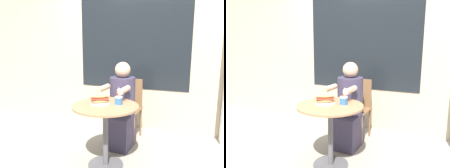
% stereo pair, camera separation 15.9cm
% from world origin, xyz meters
% --- Properties ---
extents(ground_plane, '(8.00, 8.00, 0.00)m').
position_xyz_m(ground_plane, '(0.00, 0.00, 0.00)').
color(ground_plane, gray).
extents(storefront_wall, '(8.00, 0.09, 2.80)m').
position_xyz_m(storefront_wall, '(-0.00, 1.31, 1.40)').
color(storefront_wall, '#B7A88E').
rests_on(storefront_wall, ground_plane).
extents(cafe_table, '(0.74, 0.74, 0.72)m').
position_xyz_m(cafe_table, '(0.00, 0.00, 0.53)').
color(cafe_table, '#997551').
rests_on(cafe_table, ground_plane).
extents(diner_chair, '(0.40, 0.40, 0.87)m').
position_xyz_m(diner_chair, '(0.01, 0.90, 0.52)').
color(diner_chair, brown).
rests_on(diner_chair, ground_plane).
extents(seated_diner, '(0.36, 0.62, 1.15)m').
position_xyz_m(seated_diner, '(0.00, 0.55, 0.50)').
color(seated_diner, '#38334C').
rests_on(seated_diner, ground_plane).
extents(sandwich_on_plate, '(0.23, 0.22, 0.11)m').
position_xyz_m(sandwich_on_plate, '(-0.08, 0.03, 0.77)').
color(sandwich_on_plate, white).
rests_on(sandwich_on_plate, cafe_table).
extents(drink_cup, '(0.09, 0.09, 0.09)m').
position_xyz_m(drink_cup, '(0.13, 0.08, 0.77)').
color(drink_cup, '#336BB7').
rests_on(drink_cup, cafe_table).
extents(condiment_bottle, '(0.05, 0.05, 0.15)m').
position_xyz_m(condiment_bottle, '(0.07, 0.26, 0.80)').
color(condiment_bottle, red).
rests_on(condiment_bottle, cafe_table).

